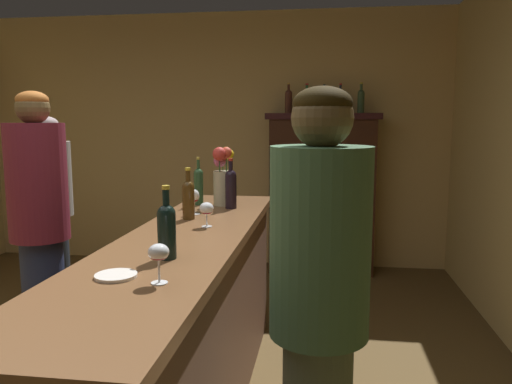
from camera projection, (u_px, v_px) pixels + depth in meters
name	position (u px, v px, depth m)	size (l,w,h in m)	color
wall_back	(211.00, 140.00, 5.41)	(5.11, 0.12, 2.67)	tan
bar_counter	(185.00, 332.00, 2.47)	(0.58, 2.68, 0.99)	brown
display_cabinet	(322.00, 190.00, 5.04)	(1.12, 0.39, 1.62)	#341A0E
wine_bottle_merlot	(188.00, 197.00, 2.81)	(0.07, 0.07, 0.29)	#483111
wine_bottle_rose	(167.00, 228.00, 2.00)	(0.08, 0.08, 0.30)	black
wine_bottle_chardonnay	(199.00, 185.00, 3.30)	(0.06, 0.06, 0.32)	#284B29
wine_bottle_malbec	(231.00, 187.00, 3.16)	(0.07, 0.07, 0.32)	black
wine_glass_front	(194.00, 197.00, 2.95)	(0.07, 0.07, 0.15)	white
wine_glass_mid	(159.00, 254.00, 1.69)	(0.07, 0.07, 0.14)	white
wine_glass_rear	(207.00, 210.00, 2.61)	(0.07, 0.07, 0.13)	white
flower_arrangement	(223.00, 175.00, 3.27)	(0.14, 0.17, 0.39)	tan
cheese_plate	(116.00, 276.00, 1.77)	(0.15, 0.15, 0.01)	white
display_bottle_left	(288.00, 100.00, 4.96)	(0.07, 0.07, 0.30)	#4C261C
display_bottle_midleft	(307.00, 100.00, 4.93)	(0.08, 0.08, 0.29)	#245132
display_bottle_center	(324.00, 101.00, 4.91)	(0.07, 0.07, 0.28)	#224934
display_bottle_midright	(340.00, 100.00, 4.89)	(0.07, 0.07, 0.29)	#1C2232
display_bottle_right	(361.00, 100.00, 4.86)	(0.07, 0.07, 0.30)	#2E452A
patron_by_cabinet	(50.00, 207.00, 3.90)	(0.35, 0.35, 1.58)	#262E36
patron_redhead	(40.00, 225.00, 2.88)	(0.33, 0.33, 1.71)	#202845
bartender	(319.00, 307.00, 1.68)	(0.34, 0.34, 1.65)	#4E5D45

